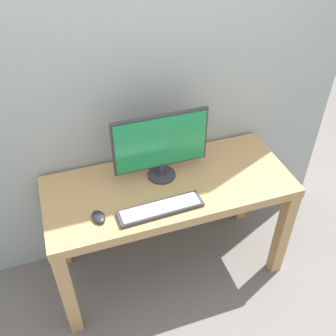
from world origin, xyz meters
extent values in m
plane|color=slate|center=(0.00, 0.00, 0.00)|extent=(6.00, 6.00, 0.00)
cube|color=#9EA8A3|center=(0.00, 0.35, 1.50)|extent=(2.63, 0.04, 3.00)
cube|color=tan|center=(0.00, 0.00, 0.75)|extent=(1.47, 0.62, 0.06)
cube|color=tan|center=(-0.69, -0.27, 0.36)|extent=(0.07, 0.07, 0.72)
cube|color=tan|center=(0.69, -0.27, 0.36)|extent=(0.07, 0.07, 0.72)
cube|color=tan|center=(-0.69, 0.27, 0.36)|extent=(0.07, 0.07, 0.72)
cube|color=tan|center=(0.69, 0.27, 0.36)|extent=(0.07, 0.07, 0.72)
cylinder|color=#333338|center=(-0.02, 0.08, 0.78)|extent=(0.17, 0.17, 0.02)
cylinder|color=#333338|center=(-0.02, 0.08, 0.83)|extent=(0.04, 0.04, 0.07)
cube|color=#333338|center=(-0.02, 0.09, 1.02)|extent=(0.56, 0.02, 0.35)
cube|color=#1E8C4C|center=(-0.02, 0.08, 1.02)|extent=(0.54, 0.01, 0.32)
cube|color=#333338|center=(-0.12, -0.20, 0.79)|extent=(0.48, 0.13, 0.02)
cube|color=silver|center=(-0.12, -0.20, 0.80)|extent=(0.44, 0.11, 0.00)
ellipsoid|color=#232328|center=(-0.45, -0.15, 0.79)|extent=(0.09, 0.12, 0.03)
camera|label=1|loc=(-0.55, -1.62, 2.31)|focal=41.53mm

